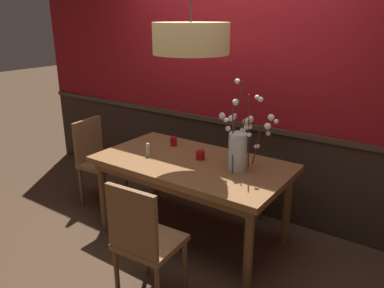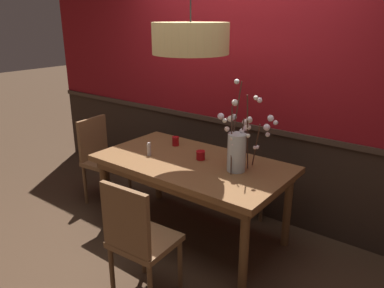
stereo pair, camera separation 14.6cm
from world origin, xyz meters
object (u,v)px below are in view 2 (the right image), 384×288
candle_holder_nearer_center (176,141)px  condiment_bottle (149,149)px  chair_far_side_right (259,161)px  chair_far_side_left (223,152)px  vase_with_blossoms (238,147)px  candle_holder_nearer_edge (201,155)px  pendant_lamp (191,38)px  chair_near_side_right (138,237)px  chair_head_west_end (101,155)px  dining_table (192,170)px

candle_holder_nearer_center → condiment_bottle: (-0.02, -0.36, 0.01)m
chair_far_side_right → chair_far_side_left: 0.47m
vase_with_blossoms → candle_holder_nearer_center: vase_with_blossoms is taller
candle_holder_nearer_edge → condiment_bottle: 0.49m
chair_far_side_right → chair_far_side_left: (-0.47, 0.02, -0.01)m
chair_far_side_right → pendant_lamp: 1.60m
chair_near_side_right → candle_holder_nearer_edge: size_ratio=11.36×
candle_holder_nearer_edge → pendant_lamp: (-0.00, -0.14, 1.02)m
candle_holder_nearer_center → condiment_bottle: bearing=-92.6°
chair_head_west_end → candle_holder_nearer_edge: 1.31m
chair_head_west_end → candle_holder_nearer_center: chair_head_west_end is taller
pendant_lamp → chair_far_side_right: bearing=78.6°
vase_with_blossoms → condiment_bottle: vase_with_blossoms is taller
candle_holder_nearer_edge → pendant_lamp: 1.03m
condiment_bottle → chair_far_side_right: bearing=57.8°
chair_far_side_left → condiment_bottle: bearing=-98.7°
chair_far_side_left → chair_head_west_end: bearing=-137.2°
condiment_bottle → pendant_lamp: (0.44, 0.06, 1.00)m
dining_table → chair_head_west_end: 1.24m
condiment_bottle → chair_near_side_right: bearing=-51.5°
condiment_bottle → candle_holder_nearer_center: bearing=87.4°
vase_with_blossoms → chair_head_west_end: bearing=-177.0°
chair_head_west_end → chair_far_side_right: 1.72m
chair_head_west_end → candle_holder_nearer_edge: chair_head_west_end is taller
chair_far_side_left → condiment_bottle: size_ratio=7.62×
candle_holder_nearer_center → pendant_lamp: (0.42, -0.30, 1.01)m
chair_near_side_right → candle_holder_nearer_center: 1.33m
pendant_lamp → candle_holder_nearer_center: bearing=144.4°
chair_far_side_right → pendant_lamp: bearing=-101.4°
chair_head_west_end → candle_holder_nearer_center: 0.93m
dining_table → vase_with_blossoms: (0.43, 0.06, 0.29)m
chair_near_side_right → chair_head_west_end: bearing=148.7°
chair_near_side_right → vase_with_blossoms: (0.21, 0.98, 0.43)m
candle_holder_nearer_edge → vase_with_blossoms: bearing=-2.0°
chair_head_west_end → chair_far_side_left: bearing=42.8°
vase_with_blossoms → pendant_lamp: (-0.39, -0.13, 0.85)m
chair_far_side_right → candle_holder_nearer_center: chair_far_side_right is taller
chair_far_side_right → candle_holder_nearer_center: 0.92m
chair_near_side_right → candle_holder_nearer_center: bearing=117.9°
dining_table → chair_far_side_left: size_ratio=1.83×
vase_with_blossoms → dining_table: bearing=-172.0°
vase_with_blossoms → pendant_lamp: size_ratio=0.58×
chair_far_side_left → candle_holder_nearer_edge: bearing=-70.8°
dining_table → candle_holder_nearer_edge: (0.04, 0.08, 0.13)m
dining_table → chair_far_side_left: 0.94m
condiment_bottle → dining_table: bearing=17.9°
chair_far_side_right → candle_holder_nearer_center: (-0.61, -0.64, 0.27)m
dining_table → chair_far_side_right: bearing=75.3°
candle_holder_nearer_edge → chair_head_west_end: bearing=-175.5°
vase_with_blossoms → chair_near_side_right: bearing=-102.1°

